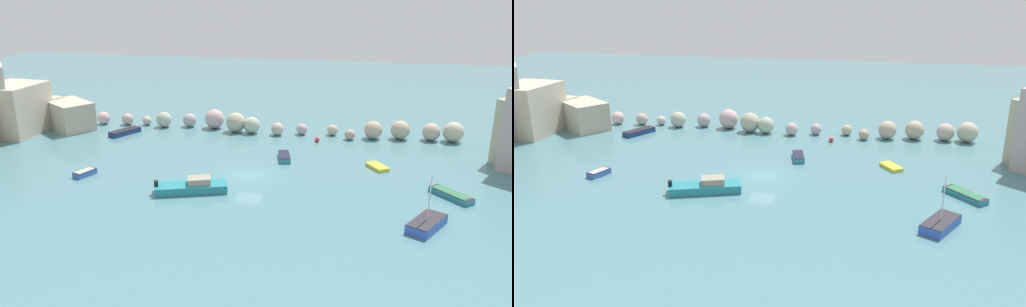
# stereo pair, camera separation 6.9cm
# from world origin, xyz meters

# --- Properties ---
(cove_water) EXTENTS (160.00, 160.00, 0.00)m
(cove_water) POSITION_xyz_m (0.00, 0.00, 0.00)
(cove_water) COLOR slate
(cove_water) RESTS_ON ground
(rock_breakwater) EXTENTS (47.33, 3.68, 2.51)m
(rock_breakwater) POSITION_xyz_m (1.93, 15.53, 1.08)
(rock_breakwater) COLOR #C5A1A6
(rock_breakwater) RESTS_ON ground
(channel_buoy) EXTENTS (0.58, 0.58, 0.58)m
(channel_buoy) POSITION_xyz_m (5.76, 12.55, 0.29)
(channel_buoy) COLOR red
(channel_buoy) RESTS_ON cove_water
(moored_boat_0) EXTENTS (1.77, 2.50, 0.57)m
(moored_boat_0) POSITION_xyz_m (-15.96, -3.50, 0.30)
(moored_boat_0) COLOR #375EB3
(moored_boat_0) RESTS_ON cove_water
(moored_boat_1) EXTENTS (2.46, 2.83, 0.36)m
(moored_boat_1) POSITION_xyz_m (12.73, 4.53, 0.18)
(moored_boat_1) COLOR yellow
(moored_boat_1) RESTS_ON cove_water
(moored_boat_2) EXTENTS (3.56, 4.43, 4.50)m
(moored_boat_2) POSITION_xyz_m (16.27, -8.70, 0.40)
(moored_boat_2) COLOR blue
(moored_boat_2) RESTS_ON cove_water
(moored_boat_3) EXTENTS (3.69, 3.94, 0.56)m
(moored_boat_3) POSITION_xyz_m (19.08, -1.98, 0.29)
(moored_boat_3) COLOR teal
(moored_boat_3) RESTS_ON cove_water
(moored_boat_4) EXTENTS (1.79, 3.29, 0.61)m
(moored_boat_4) POSITION_xyz_m (2.84, 5.41, 0.30)
(moored_boat_4) COLOR teal
(moored_boat_4) RESTS_ON cove_water
(moored_boat_5) EXTENTS (3.08, 4.34, 0.63)m
(moored_boat_5) POSITION_xyz_m (-18.47, 11.02, 0.31)
(moored_boat_5) COLOR navy
(moored_boat_5) RESTS_ON cove_water
(moored_boat_6) EXTENTS (6.84, 4.07, 1.41)m
(moored_boat_6) POSITION_xyz_m (-4.12, -5.38, 0.51)
(moored_boat_6) COLOR teal
(moored_boat_6) RESTS_ON cove_water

